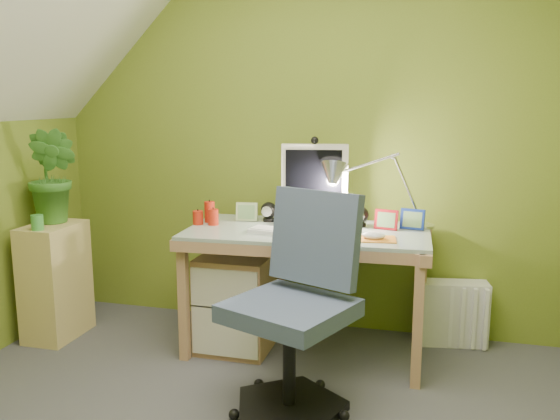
% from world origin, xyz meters
% --- Properties ---
extents(wall_back, '(3.20, 0.01, 2.40)m').
position_xyz_m(wall_back, '(0.00, 1.60, 1.20)').
color(wall_back, olive).
rests_on(wall_back, floor).
extents(desk, '(1.36, 0.73, 0.71)m').
position_xyz_m(desk, '(0.11, 1.18, 0.36)').
color(desk, tan).
rests_on(desk, floor).
extents(monitor, '(0.39, 0.27, 0.48)m').
position_xyz_m(monitor, '(0.11, 1.36, 0.95)').
color(monitor, silver).
rests_on(monitor, desk).
extents(speaker_left, '(0.11, 0.11, 0.11)m').
position_xyz_m(speaker_left, '(-0.16, 1.34, 0.77)').
color(speaker_left, black).
rests_on(speaker_left, desk).
extents(speaker_right, '(0.11, 0.11, 0.12)m').
position_xyz_m(speaker_right, '(0.38, 1.34, 0.77)').
color(speaker_right, black).
rests_on(speaker_right, desk).
extents(keyboard, '(0.44, 0.20, 0.02)m').
position_xyz_m(keyboard, '(0.03, 1.04, 0.72)').
color(keyboard, silver).
rests_on(keyboard, desk).
extents(mousepad, '(0.25, 0.19, 0.01)m').
position_xyz_m(mousepad, '(0.49, 1.04, 0.72)').
color(mousepad, orange).
rests_on(mousepad, desk).
extents(mouse, '(0.13, 0.10, 0.04)m').
position_xyz_m(mouse, '(0.49, 1.04, 0.73)').
color(mouse, silver).
rests_on(mouse, mousepad).
extents(amber_tumbler, '(0.08, 0.08, 0.08)m').
position_xyz_m(amber_tumbler, '(0.29, 1.10, 0.75)').
color(amber_tumbler, '#855E13').
rests_on(amber_tumbler, desk).
extents(candle_cluster, '(0.18, 0.17, 0.12)m').
position_xyz_m(candle_cluster, '(-0.49, 1.19, 0.77)').
color(candle_cluster, red).
rests_on(candle_cluster, desk).
extents(photo_frame_red, '(0.13, 0.05, 0.11)m').
position_xyz_m(photo_frame_red, '(0.53, 1.30, 0.77)').
color(photo_frame_red, '#B1121A').
rests_on(photo_frame_red, desk).
extents(photo_frame_blue, '(0.13, 0.04, 0.11)m').
position_xyz_m(photo_frame_blue, '(0.67, 1.34, 0.77)').
color(photo_frame_blue, navy).
rests_on(photo_frame_blue, desk).
extents(photo_frame_green, '(0.13, 0.04, 0.11)m').
position_xyz_m(photo_frame_green, '(-0.29, 1.32, 0.77)').
color(photo_frame_green, '#A6BE82').
rests_on(photo_frame_green, desk).
extents(desk_lamp, '(0.59, 0.30, 0.61)m').
position_xyz_m(desk_lamp, '(0.56, 1.36, 1.02)').
color(desk_lamp, '#B1B1B6').
rests_on(desk_lamp, desk).
extents(side_ledge, '(0.26, 0.40, 0.69)m').
position_xyz_m(side_ledge, '(-1.40, 1.00, 0.35)').
color(side_ledge, tan).
rests_on(side_ledge, floor).
extents(potted_plant, '(0.36, 0.31, 0.57)m').
position_xyz_m(potted_plant, '(-1.40, 1.05, 0.98)').
color(potted_plant, '#367125').
rests_on(potted_plant, side_ledge).
extents(green_cup, '(0.07, 0.07, 0.09)m').
position_xyz_m(green_cup, '(-1.38, 0.85, 0.74)').
color(green_cup, green).
rests_on(green_cup, side_ledge).
extents(task_chair, '(0.74, 0.74, 1.03)m').
position_xyz_m(task_chair, '(0.18, 0.50, 0.51)').
color(task_chair, '#3F4C68').
rests_on(task_chair, floor).
extents(radiator, '(0.40, 0.21, 0.38)m').
position_xyz_m(radiator, '(0.92, 1.50, 0.19)').
color(radiator, silver).
rests_on(radiator, floor).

